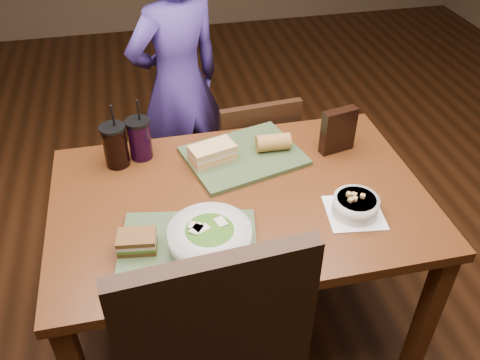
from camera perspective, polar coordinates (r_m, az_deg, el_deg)
name	(u,v)px	position (r m, az deg, el deg)	size (l,w,h in m)	color
ground	(240,326)	(2.33, 0.00, -16.07)	(6.00, 6.00, 0.00)	#381C0B
dining_table	(240,215)	(1.83, 0.00, -3.95)	(1.30, 0.85, 0.75)	#522910
chair_far	(255,164)	(2.41, 1.68, 1.79)	(0.39, 0.39, 0.83)	black
diner	(178,85)	(2.58, -6.98, 10.56)	(0.51, 0.34, 1.40)	#422E80
tray_near	(189,248)	(1.58, -5.79, -7.59)	(0.42, 0.32, 0.02)	#394D2A
tray_far	(244,156)	(1.94, 0.41, 2.71)	(0.42, 0.32, 0.02)	#394D2A
salad_bowl	(210,237)	(1.54, -3.40, -6.43)	(0.25, 0.25, 0.08)	silver
soup_bowl	(356,205)	(1.72, 12.85, -2.78)	(0.21, 0.21, 0.07)	white
sandwich_near	(137,242)	(1.57, -11.49, -6.80)	(0.13, 0.09, 0.05)	#593819
sandwich_far	(212,153)	(1.89, -3.12, 3.04)	(0.18, 0.13, 0.07)	tan
baguette_near	(238,261)	(1.48, -0.27, -9.11)	(0.06, 0.06, 0.12)	#AD7533
baguette_far	(273,142)	(1.95, 3.75, 4.24)	(0.06, 0.06, 0.13)	#AD7533
cup_cola	(115,145)	(1.92, -13.83, 3.79)	(0.09, 0.09, 0.26)	black
cup_berry	(140,139)	(1.95, -11.21, 4.58)	(0.09, 0.09, 0.25)	black
chip_bag	(338,131)	(1.98, 10.96, 5.47)	(0.14, 0.04, 0.18)	black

